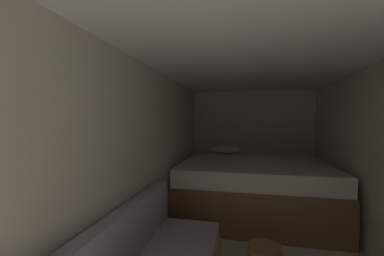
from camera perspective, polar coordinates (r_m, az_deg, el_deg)
The scene contains 4 objects.
wall_back at distance 4.87m, azimuth 13.95°, elevation -3.34°, with size 2.38×0.05×2.02m, color beige.
wall_left at distance 2.63m, azimuth -10.83°, elevation -7.72°, with size 0.05×4.88×2.02m, color beige.
ceiling_slab at distance 2.46m, azimuth 15.97°, elevation 15.83°, with size 2.38×4.88×0.05m, color white.
bed at distance 3.97m, azimuth 14.28°, elevation -13.33°, with size 2.16×1.89×0.97m.
Camera 1 is at (-0.15, -0.69, 1.44)m, focal length 22.50 mm.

